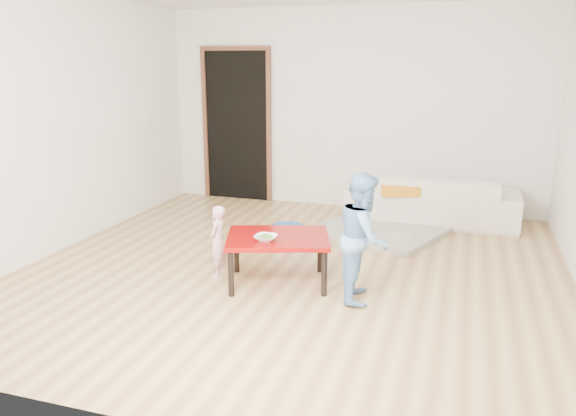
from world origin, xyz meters
The scene contains 13 objects.
floor centered at (0.00, 0.00, 0.00)m, with size 5.00×5.00×0.01m, color #A07244.
back_wall centered at (0.00, 2.50, 1.30)m, with size 5.00×0.02×2.60m, color white.
left_wall centered at (-2.50, 0.00, 1.30)m, with size 0.02×5.00×2.60m, color white.
doorway centered at (-1.60, 2.48, 1.02)m, with size 1.02×0.08×2.11m, color brown, non-canonical shape.
sofa centered at (1.12, 2.05, 0.30)m, with size 2.03×0.79×0.59m, color silver.
cushion centered at (0.76, 1.80, 0.45)m, with size 0.45×0.40×0.12m, color orange.
red_table centered at (-0.03, -0.38, 0.22)m, with size 0.88×0.66×0.44m, color maroon, non-canonical shape.
bowl centered at (-0.09, -0.54, 0.46)m, with size 0.19×0.19×0.05m, color white.
broccoli centered at (-0.09, -0.54, 0.47)m, with size 0.12×0.12×0.06m, color #2D5919, non-canonical shape.
child_pink centered at (-0.63, -0.36, 0.33)m, with size 0.24×0.16×0.66m, color pink.
child_blue centered at (0.73, -0.47, 0.53)m, with size 0.52×0.40×1.06m, color #66A8ED.
basin centered at (-0.38, 0.97, 0.06)m, with size 0.37×0.37×0.12m, color #2A60A1.
blanket centered at (0.59, 1.37, 0.03)m, with size 1.31×1.09×0.07m, color #AEA999, non-canonical shape.
Camera 1 is at (1.47, -4.80, 1.93)m, focal length 35.00 mm.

